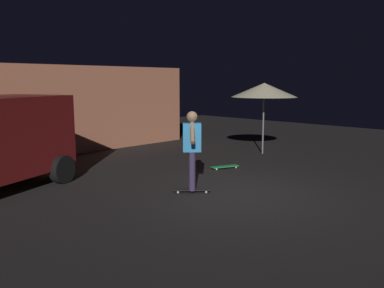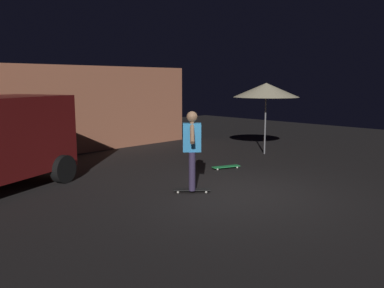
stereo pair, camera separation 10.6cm
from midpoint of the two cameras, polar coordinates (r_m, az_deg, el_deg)
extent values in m
plane|color=black|center=(8.64, 5.78, -7.02)|extent=(28.00, 28.00, 0.00)
cube|color=#B76B4C|center=(14.71, -24.13, 4.49)|extent=(11.72, 3.76, 2.86)
cylinder|color=black|center=(9.89, -18.13, -3.42)|extent=(0.69, 0.44, 0.66)
cylinder|color=black|center=(11.27, -25.76, -2.39)|extent=(0.69, 0.44, 0.66)
cylinder|color=slate|center=(13.29, 9.82, 3.32)|extent=(0.05, 0.05, 2.20)
cone|color=beige|center=(13.23, 9.93, 7.52)|extent=(2.10, 2.10, 0.45)
cube|color=black|center=(8.70, -0.35, -6.45)|extent=(0.70, 0.69, 0.02)
sphere|color=silver|center=(8.80, 1.60, -6.50)|extent=(0.05, 0.05, 0.05)
sphere|color=silver|center=(8.64, 1.67, -6.80)|extent=(0.05, 0.05, 0.05)
sphere|color=silver|center=(8.79, -2.33, -6.53)|extent=(0.05, 0.05, 0.05)
sphere|color=silver|center=(8.63, -2.35, -6.83)|extent=(0.05, 0.05, 0.05)
cube|color=green|center=(11.02, 4.40, -3.18)|extent=(0.80, 0.47, 0.02)
sphere|color=silver|center=(11.25, 5.53, -3.13)|extent=(0.05, 0.05, 0.05)
sphere|color=silver|center=(11.10, 5.97, -3.30)|extent=(0.05, 0.05, 0.05)
sphere|color=silver|center=(10.97, 2.80, -3.41)|extent=(0.05, 0.05, 0.05)
sphere|color=silver|center=(10.82, 3.21, -3.59)|extent=(0.05, 0.05, 0.05)
cylinder|color=#382D4C|center=(8.71, -0.37, -3.60)|extent=(0.14, 0.14, 0.82)
cylinder|color=#382D4C|center=(8.49, -0.34, -3.92)|extent=(0.14, 0.14, 0.82)
cube|color=#338CCC|center=(8.47, -0.36, 0.94)|extent=(0.43, 0.42, 0.60)
sphere|color=#936B4C|center=(8.42, -0.36, 3.87)|extent=(0.23, 0.23, 0.23)
cylinder|color=#936B4C|center=(8.67, -0.39, 2.12)|extent=(0.44, 0.45, 0.46)
cylinder|color=#936B4C|center=(8.23, -0.33, 1.76)|extent=(0.44, 0.45, 0.46)
camera|label=1|loc=(0.05, -90.36, -0.06)|focal=37.76mm
camera|label=2|loc=(0.05, 89.64, 0.06)|focal=37.76mm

